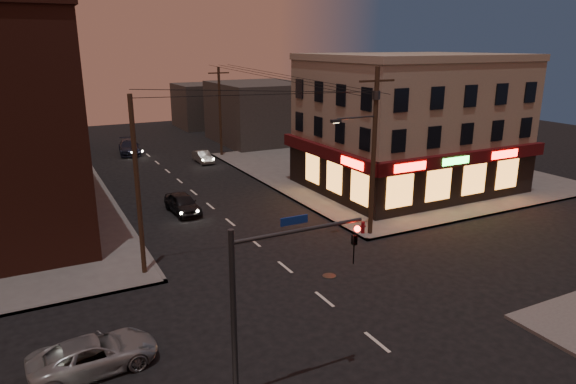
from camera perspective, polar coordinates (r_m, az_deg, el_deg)
ground at (r=24.29m, az=4.07°, el=-11.80°), size 120.00×120.00×0.00m
sidewalk_ne at (r=48.73m, az=10.56°, el=2.46°), size 24.00×28.00×0.15m
pizza_building at (r=42.22m, az=13.33°, el=7.51°), size 15.85×12.85×10.50m
bg_building_ne_a at (r=62.18m, az=-3.14°, el=8.84°), size 10.00×12.00×7.00m
bg_building_nw at (r=60.70m, az=-28.98°, el=7.17°), size 9.00×10.00×8.00m
bg_building_ne_b at (r=74.48m, az=-9.07°, el=9.49°), size 8.00×8.00×6.00m
utility_pole_main at (r=30.56m, az=9.37°, el=5.35°), size 4.20×0.44×10.00m
utility_pole_far at (r=53.83m, az=-7.56°, el=8.83°), size 0.26×0.26×9.00m
utility_pole_west at (r=26.02m, az=-16.38°, el=0.51°), size 0.24×0.24×9.00m
traffic_signal at (r=15.65m, az=-2.52°, el=-11.32°), size 4.49×0.32×6.47m
suv_cross at (r=20.58m, az=-20.72°, el=-16.51°), size 4.61×2.39×1.24m
sedan_near at (r=36.42m, az=-11.63°, el=-1.24°), size 1.91×4.18×1.39m
sedan_mid at (r=51.73m, az=-9.43°, el=3.88°), size 1.31×3.57×1.17m
sedan_far at (r=57.66m, az=-17.22°, el=4.79°), size 2.72×5.35×1.49m
fire_hydrant at (r=31.91m, az=8.32°, el=-3.81°), size 0.35×0.35×0.77m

